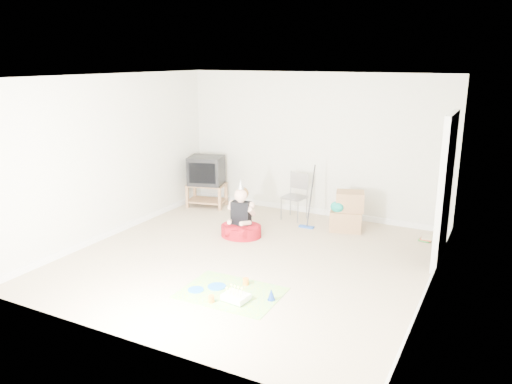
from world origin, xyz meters
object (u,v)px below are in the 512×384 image
at_px(tv_stand, 207,193).
at_px(cardboard_boxes, 347,212).
at_px(birthday_cake, 236,298).
at_px(folding_chair, 294,197).
at_px(seated_woman, 241,224).
at_px(crt_tv, 206,170).

height_order(tv_stand, cardboard_boxes, cardboard_boxes).
relative_size(tv_stand, cardboard_boxes, 1.20).
xyz_separation_m(tv_stand, birthday_cake, (2.46, -3.19, -0.23)).
bearing_deg(tv_stand, folding_chair, 1.52).
bearing_deg(seated_woman, crt_tv, 140.32).
relative_size(folding_chair, seated_woman, 0.88).
bearing_deg(birthday_cake, seated_woman, 117.35).
relative_size(tv_stand, folding_chair, 0.95).
bearing_deg(crt_tv, birthday_cake, -68.13).
height_order(tv_stand, seated_woman, seated_woman).
bearing_deg(tv_stand, seated_woman, -39.68).
xyz_separation_m(crt_tv, cardboard_boxes, (2.87, -0.09, -0.40)).
distance_m(cardboard_boxes, birthday_cake, 3.14).
xyz_separation_m(folding_chair, birthday_cake, (0.63, -3.24, -0.37)).
distance_m(seated_woman, birthday_cake, 2.27).
xyz_separation_m(cardboard_boxes, birthday_cake, (-0.41, -3.10, -0.28)).
relative_size(crt_tv, cardboard_boxes, 0.95).
relative_size(seated_woman, birthday_cake, 2.96).
bearing_deg(cardboard_boxes, folding_chair, 172.21).
bearing_deg(folding_chair, cardboard_boxes, -7.79).
bearing_deg(seated_woman, tv_stand, 140.32).
bearing_deg(seated_woman, birthday_cake, -62.65).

